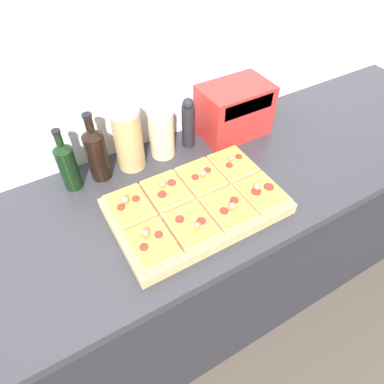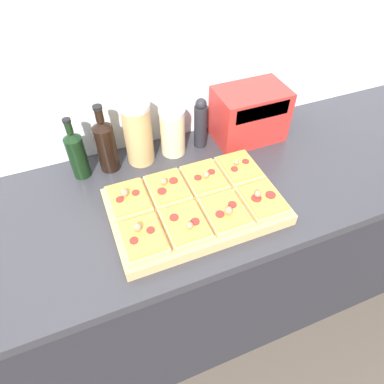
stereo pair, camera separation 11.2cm
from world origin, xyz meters
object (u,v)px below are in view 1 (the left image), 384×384
at_px(cutting_board, 197,206).
at_px(wine_bottle, 96,153).
at_px(grain_jar_short, 162,134).
at_px(grain_jar_tall, 128,139).
at_px(toaster_oven, 234,110).
at_px(olive_oil_bottle, 67,165).
at_px(pepper_mill, 188,123).

height_order(cutting_board, wine_bottle, wine_bottle).
height_order(cutting_board, grain_jar_short, grain_jar_short).
height_order(grain_jar_tall, toaster_oven, grain_jar_tall).
bearing_deg(wine_bottle, olive_oil_bottle, 180.00).
bearing_deg(wine_bottle, grain_jar_short, 0.00).
bearing_deg(olive_oil_bottle, grain_jar_short, 0.00).
relative_size(grain_jar_tall, pepper_mill, 1.17).
bearing_deg(grain_jar_short, pepper_mill, 0.00).
bearing_deg(pepper_mill, grain_jar_tall, 180.00).
distance_m(olive_oil_bottle, grain_jar_short, 0.36).
bearing_deg(olive_oil_bottle, wine_bottle, -0.00).
distance_m(cutting_board, pepper_mill, 0.36).
distance_m(grain_jar_short, toaster_oven, 0.32).
relative_size(wine_bottle, grain_jar_tall, 1.08).
bearing_deg(grain_jar_tall, pepper_mill, 0.00).
height_order(grain_jar_tall, pepper_mill, grain_jar_tall).
distance_m(cutting_board, toaster_oven, 0.47).
height_order(wine_bottle, toaster_oven, wine_bottle).
xyz_separation_m(cutting_board, olive_oil_bottle, (-0.32, 0.32, 0.08)).
bearing_deg(wine_bottle, toaster_oven, -1.93).
distance_m(olive_oil_bottle, pepper_mill, 0.47).
height_order(pepper_mill, toaster_oven, toaster_oven).
bearing_deg(olive_oil_bottle, pepper_mill, 0.00).
bearing_deg(wine_bottle, cutting_board, -56.14).
height_order(wine_bottle, grain_jar_tall, wine_bottle).
height_order(olive_oil_bottle, grain_jar_tall, grain_jar_tall).
bearing_deg(cutting_board, grain_jar_short, 83.31).
relative_size(wine_bottle, pepper_mill, 1.26).
distance_m(wine_bottle, grain_jar_tall, 0.12).
xyz_separation_m(cutting_board, wine_bottle, (-0.21, 0.32, 0.09)).
height_order(grain_jar_short, toaster_oven, toaster_oven).
bearing_deg(pepper_mill, wine_bottle, -180.00).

